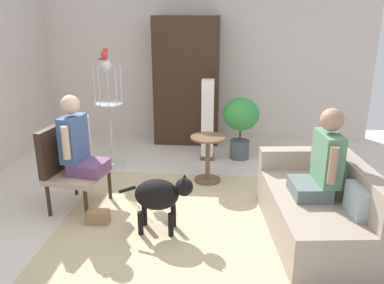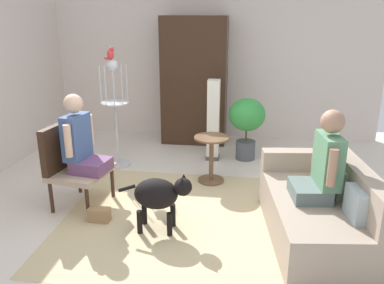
% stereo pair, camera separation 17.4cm
% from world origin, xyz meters
% --- Properties ---
extents(ground_plane, '(7.45, 7.45, 0.00)m').
position_xyz_m(ground_plane, '(0.00, 0.00, 0.00)').
color(ground_plane, beige).
extents(back_wall, '(5.98, 0.12, 2.67)m').
position_xyz_m(back_wall, '(0.00, 3.17, 1.34)').
color(back_wall, silver).
rests_on(back_wall, ground).
extents(area_rug, '(2.50, 2.49, 0.01)m').
position_xyz_m(area_rug, '(0.02, -0.01, 0.00)').
color(area_rug, '#C6B284').
rests_on(area_rug, ground).
extents(couch, '(1.05, 1.72, 0.81)m').
position_xyz_m(couch, '(1.49, -0.18, 0.30)').
color(couch, gray).
rests_on(couch, ground).
extents(armchair, '(0.67, 0.75, 0.98)m').
position_xyz_m(armchair, '(-1.27, 0.18, 0.56)').
color(armchair, '#382316').
rests_on(armchair, ground).
extents(person_on_couch, '(0.46, 0.57, 0.88)m').
position_xyz_m(person_on_couch, '(1.47, -0.21, 0.81)').
color(person_on_couch, slate).
extents(person_on_armchair, '(0.50, 0.51, 0.89)m').
position_xyz_m(person_on_armchair, '(-1.11, 0.16, 0.80)').
color(person_on_armchair, '#6A4169').
extents(round_end_table, '(0.46, 0.46, 0.63)m').
position_xyz_m(round_end_table, '(0.29, 1.04, 0.36)').
color(round_end_table, brown).
rests_on(round_end_table, ground).
extents(dog, '(0.77, 0.32, 0.63)m').
position_xyz_m(dog, '(-0.12, -0.27, 0.41)').
color(dog, black).
rests_on(dog, ground).
extents(bird_cage_stand, '(0.40, 0.40, 1.55)m').
position_xyz_m(bird_cage_stand, '(-1.13, 1.44, 0.81)').
color(bird_cage_stand, silver).
rests_on(bird_cage_stand, ground).
extents(parrot, '(0.17, 0.10, 0.18)m').
position_xyz_m(parrot, '(-1.15, 1.44, 1.63)').
color(parrot, red).
rests_on(parrot, bird_cage_stand).
extents(potted_plant, '(0.55, 0.55, 0.96)m').
position_xyz_m(potted_plant, '(0.74, 1.97, 0.63)').
color(potted_plant, '#4C5156').
rests_on(potted_plant, ground).
extents(column_lamp, '(0.20, 0.20, 1.23)m').
position_xyz_m(column_lamp, '(0.24, 1.89, 0.61)').
color(column_lamp, '#4C4742').
rests_on(column_lamp, ground).
extents(armoire_cabinet, '(1.08, 0.56, 2.12)m').
position_xyz_m(armoire_cabinet, '(-0.16, 2.76, 1.06)').
color(armoire_cabinet, '#382316').
rests_on(armoire_cabinet, ground).
extents(handbag, '(0.24, 0.12, 0.15)m').
position_xyz_m(handbag, '(-0.82, -0.19, 0.08)').
color(handbag, '#99724C').
rests_on(handbag, ground).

